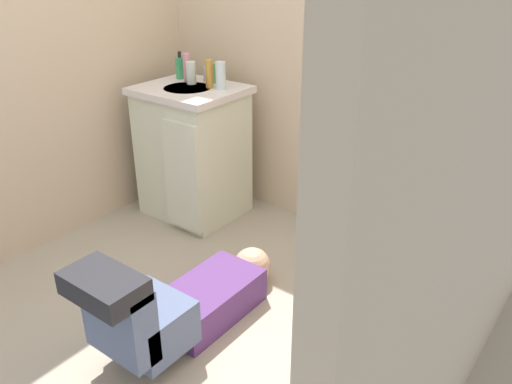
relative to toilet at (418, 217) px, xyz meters
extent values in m
cube|color=tan|center=(-0.73, -0.74, -0.39)|extent=(2.72, 3.00, 0.04)
cube|color=#CDB494|center=(-0.73, 0.30, 0.83)|extent=(2.38, 0.08, 2.40)
cube|color=#CDB494|center=(-1.88, -0.74, 0.83)|extent=(0.08, 2.00, 2.40)
cube|color=#CDB494|center=(0.42, -0.74, 0.83)|extent=(0.08, 2.00, 2.40)
cube|color=silver|center=(0.00, -0.04, -0.18)|extent=(0.22, 0.30, 0.38)
cylinder|color=silver|center=(0.00, -0.10, 0.01)|extent=(0.35, 0.35, 0.08)
cube|color=silver|center=(0.00, 0.09, 0.18)|extent=(0.34, 0.17, 0.34)
cube|color=silver|center=(0.00, 0.09, 0.37)|extent=(0.36, 0.19, 0.03)
cube|color=beige|center=(-1.42, -0.10, 0.02)|extent=(0.56, 0.48, 0.78)
cube|color=silver|center=(-1.42, -0.10, 0.43)|extent=(0.60, 0.52, 0.04)
cylinder|color=silver|center=(-1.42, -0.12, 0.43)|extent=(0.28, 0.28, 0.05)
cube|color=beige|center=(-1.27, -0.35, 0.00)|extent=(0.26, 0.03, 0.66)
cylinder|color=silver|center=(-1.42, 0.04, 0.50)|extent=(0.02, 0.02, 0.10)
cube|color=#512D6B|center=(-0.64, -0.84, -0.28)|extent=(0.29, 0.52, 0.17)
sphere|color=tan|center=(-0.64, -0.51, -0.27)|extent=(0.19, 0.19, 0.19)
cube|color=#4E5B7D|center=(-0.64, -1.20, -0.19)|extent=(0.31, 0.28, 0.20)
cube|color=#4E5B7D|center=(-0.64, -1.34, -0.07)|extent=(0.31, 0.12, 0.32)
cube|color=black|center=(-0.64, -1.38, 0.11)|extent=(0.31, 0.19, 0.09)
cylinder|color=#512D6B|center=(-0.83, -0.68, -0.31)|extent=(0.08, 0.30, 0.08)
cube|color=silver|center=(-0.05, 0.09, 0.43)|extent=(0.22, 0.11, 0.10)
cylinder|color=#379C5B|center=(-1.61, 0.02, 0.52)|extent=(0.06, 0.06, 0.13)
cylinder|color=black|center=(-1.61, 0.02, 0.60)|extent=(0.02, 0.02, 0.04)
cylinder|color=pink|center=(-1.52, -0.01, 0.54)|extent=(0.04, 0.04, 0.17)
cylinder|color=white|center=(-1.46, -0.04, 0.52)|extent=(0.06, 0.06, 0.13)
cylinder|color=#4D9653|center=(-1.38, 0.06, 0.51)|extent=(0.05, 0.05, 0.12)
cylinder|color=#C78632|center=(-1.31, -0.04, 0.53)|extent=(0.04, 0.04, 0.16)
cylinder|color=silver|center=(-1.24, -0.03, 0.53)|extent=(0.06, 0.06, 0.16)
cylinder|color=white|center=(-0.30, -0.32, -0.26)|extent=(0.11, 0.11, 0.22)
camera|label=1|loc=(0.72, -2.29, 1.23)|focal=36.60mm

